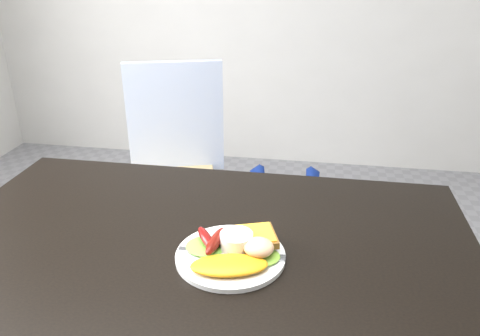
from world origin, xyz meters
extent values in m
cube|color=black|center=(0.00, 0.00, 0.73)|extent=(1.20, 0.80, 0.04)
cube|color=tan|center=(-0.36, 0.83, 0.45)|extent=(0.50, 0.50, 0.05)
imported|color=navy|center=(0.27, 0.70, 0.80)|extent=(0.65, 0.51, 1.60)
cylinder|color=white|center=(0.07, -0.03, 0.76)|extent=(0.23, 0.23, 0.01)
ellipsoid|color=#4F9F39|center=(0.02, -0.01, 0.77)|extent=(0.09, 0.08, 0.01)
ellipsoid|color=olive|center=(0.14, -0.03, 0.77)|extent=(0.09, 0.09, 0.01)
ellipsoid|color=yellow|center=(0.08, -0.08, 0.77)|extent=(0.17, 0.10, 0.02)
ellipsoid|color=maroon|center=(0.02, -0.01, 0.78)|extent=(0.07, 0.09, 0.02)
ellipsoid|color=maroon|center=(0.04, -0.02, 0.78)|extent=(0.04, 0.10, 0.02)
cylinder|color=white|center=(0.08, -0.01, 0.78)|extent=(0.07, 0.07, 0.04)
cube|color=#935C33|center=(0.09, 0.02, 0.77)|extent=(0.08, 0.08, 0.01)
cube|color=brown|center=(0.12, 0.01, 0.78)|extent=(0.11, 0.11, 0.01)
ellipsoid|color=beige|center=(0.13, -0.03, 0.79)|extent=(0.07, 0.06, 0.03)
cube|color=#ADAFB7|center=(0.05, -0.03, 0.76)|extent=(0.17, 0.02, 0.00)
camera|label=1|loc=(0.23, -0.82, 1.32)|focal=35.00mm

